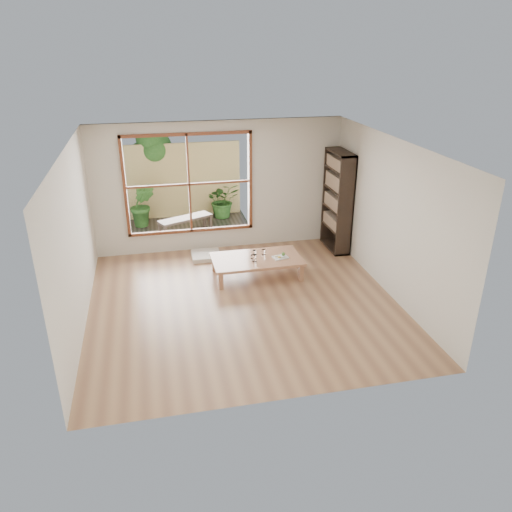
{
  "coord_description": "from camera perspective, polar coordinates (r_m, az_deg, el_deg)",
  "views": [
    {
      "loc": [
        -1.35,
        -7.17,
        4.04
      ],
      "look_at": [
        0.35,
        0.6,
        0.55
      ],
      "focal_mm": 35.0,
      "sensor_mm": 36.0,
      "label": 1
    }
  ],
  "objects": [
    {
      "name": "ground",
      "position": [
        8.34,
        -1.46,
        -5.28
      ],
      "size": [
        5.0,
        5.0,
        0.0
      ],
      "primitive_type": "plane",
      "color": "#A67B53",
      "rests_on": "ground"
    },
    {
      "name": "low_table",
      "position": [
        9.1,
        0.09,
        -0.48
      ],
      "size": [
        1.63,
        0.93,
        0.36
      ],
      "rotation": [
        0.0,
        0.0,
        0.01
      ],
      "color": "#AB7553",
      "rests_on": "ground"
    },
    {
      "name": "floor_cushion",
      "position": [
        10.03,
        -5.74,
        0.09
      ],
      "size": [
        0.57,
        0.57,
        0.08
      ],
      "primitive_type": "cube",
      "rotation": [
        0.0,
        0.0,
        -0.02
      ],
      "color": "beige",
      "rests_on": "ground"
    },
    {
      "name": "bookshelf",
      "position": [
        10.24,
        9.31,
        6.19
      ],
      "size": [
        0.32,
        0.91,
        2.02
      ],
      "primitive_type": "cube",
      "color": "black",
      "rests_on": "ground"
    },
    {
      "name": "glass_tall",
      "position": [
        8.91,
        -0.16,
        -0.23
      ],
      "size": [
        0.08,
        0.08,
        0.14
      ],
      "primitive_type": "cylinder",
      "color": "silver",
      "rests_on": "low_table"
    },
    {
      "name": "glass_mid",
      "position": [
        9.21,
        0.86,
        0.44
      ],
      "size": [
        0.07,
        0.07,
        0.1
      ],
      "primitive_type": "cylinder",
      "color": "silver",
      "rests_on": "low_table"
    },
    {
      "name": "glass_short",
      "position": [
        9.19,
        -0.2,
        0.38
      ],
      "size": [
        0.07,
        0.07,
        0.09
      ],
      "primitive_type": "cylinder",
      "color": "silver",
      "rests_on": "low_table"
    },
    {
      "name": "glass_small",
      "position": [
        9.05,
        -0.44,
        -0.07
      ],
      "size": [
        0.06,
        0.06,
        0.07
      ],
      "primitive_type": "cylinder",
      "color": "silver",
      "rests_on": "low_table"
    },
    {
      "name": "food_tray",
      "position": [
        9.11,
        2.85,
        -0.05
      ],
      "size": [
        0.31,
        0.25,
        0.09
      ],
      "rotation": [
        0.0,
        0.0,
        0.21
      ],
      "color": "white",
      "rests_on": "low_table"
    },
    {
      "name": "deck",
      "position": [
        11.49,
        -7.81,
        2.89
      ],
      "size": [
        2.8,
        2.0,
        0.05
      ],
      "primitive_type": "cube",
      "color": "#362F27",
      "rests_on": "ground"
    },
    {
      "name": "garden_bench",
      "position": [
        11.13,
        -8.09,
        4.08
      ],
      "size": [
        1.24,
        0.82,
        0.38
      ],
      "rotation": [
        0.0,
        0.0,
        0.43
      ],
      "color": "black",
      "rests_on": "deck"
    },
    {
      "name": "bamboo_fence",
      "position": [
        12.16,
        -8.47,
        8.5
      ],
      "size": [
        2.8,
        0.06,
        1.8
      ],
      "primitive_type": "cube",
      "color": "tan",
      "rests_on": "ground"
    },
    {
      "name": "shrub_right",
      "position": [
        12.09,
        -3.81,
        6.39
      ],
      "size": [
        0.85,
        0.76,
        0.85
      ],
      "primitive_type": "imported",
      "rotation": [
        0.0,
        0.0,
        0.13
      ],
      "color": "#326224",
      "rests_on": "deck"
    },
    {
      "name": "shrub_left",
      "position": [
        11.72,
        -12.85,
        5.73
      ],
      "size": [
        0.62,
        0.53,
        1.03
      ],
      "primitive_type": "imported",
      "rotation": [
        0.0,
        0.0,
        -0.14
      ],
      "color": "#326224",
      "rests_on": "deck"
    },
    {
      "name": "garden_tree",
      "position": [
        12.27,
        -12.01,
        11.86
      ],
      "size": [
        1.04,
        0.85,
        2.22
      ],
      "color": "#4C3D2D",
      "rests_on": "ground"
    }
  ]
}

